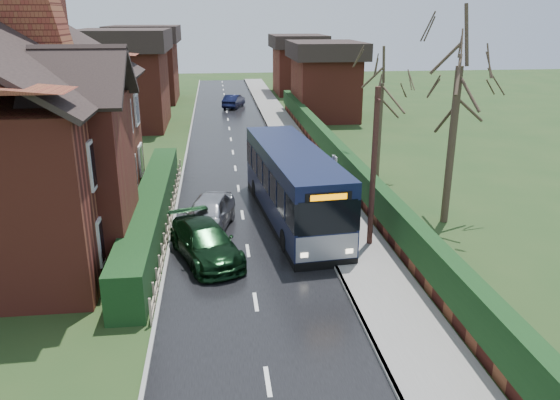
{
  "coord_description": "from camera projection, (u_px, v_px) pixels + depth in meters",
  "views": [
    {
      "loc": [
        -1.04,
        -17.35,
        8.69
      ],
      "look_at": [
        1.34,
        2.71,
        1.8
      ],
      "focal_mm": 35.0,
      "sensor_mm": 36.0,
      "label": 1
    }
  ],
  "objects": [
    {
      "name": "kerb_left",
      "position": [
        180.0,
        190.0,
        28.28
      ],
      "size": [
        0.12,
        100.0,
        0.1
      ],
      "primitive_type": "cube",
      "color": "gray",
      "rests_on": "ground"
    },
    {
      "name": "brick_house",
      "position": [
        19.0,
        131.0,
        21.34
      ],
      "size": [
        9.3,
        14.6,
        10.3
      ],
      "color": "maroon",
      "rests_on": "ground"
    },
    {
      "name": "pavement",
      "position": [
        318.0,
        185.0,
        29.08
      ],
      "size": [
        2.5,
        100.0,
        0.14
      ],
      "primitive_type": "cube",
      "color": "slate",
      "rests_on": "ground"
    },
    {
      "name": "car_silver",
      "position": [
        208.0,
        214.0,
        22.96
      ],
      "size": [
        2.66,
        4.59,
        1.47
      ],
      "primitive_type": "imported",
      "rotation": [
        0.0,
        0.0,
        -0.23
      ],
      "color": "#BABABF",
      "rests_on": "ground"
    },
    {
      "name": "tree_house_side",
      "position": [
        35.0,
        51.0,
        29.51
      ],
      "size": [
        4.02,
        4.02,
        9.14
      ],
      "color": "#34261F",
      "rests_on": "ground"
    },
    {
      "name": "car_distant",
      "position": [
        234.0,
        101.0,
        53.39
      ],
      "size": [
        2.45,
        4.12,
        1.28
      ],
      "primitive_type": "imported",
      "rotation": [
        0.0,
        0.0,
        2.84
      ],
      "color": "black",
      "rests_on": "ground"
    },
    {
      "name": "car_green",
      "position": [
        205.0,
        242.0,
        20.27
      ],
      "size": [
        3.25,
        4.95,
        1.33
      ],
      "primitive_type": "imported",
      "rotation": [
        0.0,
        0.0,
        0.33
      ],
      "color": "black",
      "rests_on": "ground"
    },
    {
      "name": "kerb_right",
      "position": [
        296.0,
        186.0,
        28.95
      ],
      "size": [
        0.12,
        100.0,
        0.14
      ],
      "primitive_type": "cube",
      "color": "gray",
      "rests_on": "ground"
    },
    {
      "name": "telegraph_pole",
      "position": [
        373.0,
        169.0,
        20.55
      ],
      "size": [
        0.21,
        0.8,
        6.24
      ],
      "rotation": [
        0.0,
        0.0,
        -0.08
      ],
      "color": "#311A15",
      "rests_on": "ground"
    },
    {
      "name": "bus_stop_sign",
      "position": [
        334.0,
        177.0,
        23.84
      ],
      "size": [
        0.14,
        0.44,
        2.93
      ],
      "rotation": [
        0.0,
        0.0,
        0.19
      ],
      "color": "slate",
      "rests_on": "ground"
    },
    {
      "name": "bus",
      "position": [
        293.0,
        186.0,
        23.86
      ],
      "size": [
        3.39,
        10.68,
        3.19
      ],
      "rotation": [
        0.0,
        0.0,
        0.1
      ],
      "color": "black",
      "rests_on": "ground"
    },
    {
      "name": "tree_right_far",
      "position": [
        382.0,
        76.0,
        28.22
      ],
      "size": [
        3.91,
        3.91,
        7.55
      ],
      "color": "#3E3324",
      "rests_on": "ground"
    },
    {
      "name": "ground",
      "position": [
        251.0,
        274.0,
        19.23
      ],
      "size": [
        140.0,
        140.0,
        0.0
      ],
      "primitive_type": "plane",
      "color": "#2F411B",
      "rests_on": "ground"
    },
    {
      "name": "right_wall_hedge",
      "position": [
        347.0,
        167.0,
        28.95
      ],
      "size": [
        0.6,
        50.0,
        1.8
      ],
      "color": "maroon",
      "rests_on": "ground"
    },
    {
      "name": "tree_right_near",
      "position": [
        461.0,
        54.0,
        21.84
      ],
      "size": [
        4.45,
        4.45,
        9.6
      ],
      "color": "#3A2D22",
      "rests_on": "ground"
    },
    {
      "name": "road",
      "position": [
        238.0,
        189.0,
        28.63
      ],
      "size": [
        6.0,
        100.0,
        0.02
      ],
      "primitive_type": "cube",
      "color": "black",
      "rests_on": "ground"
    },
    {
      "name": "picket_fence",
      "position": [
        170.0,
        217.0,
        23.44
      ],
      "size": [
        0.1,
        16.0,
        0.9
      ],
      "primitive_type": null,
      "color": "gray",
      "rests_on": "ground"
    },
    {
      "name": "front_hedge",
      "position": [
        152.0,
        210.0,
        23.24
      ],
      "size": [
        1.2,
        16.0,
        1.6
      ],
      "primitive_type": "cube",
      "color": "black",
      "rests_on": "ground"
    }
  ]
}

